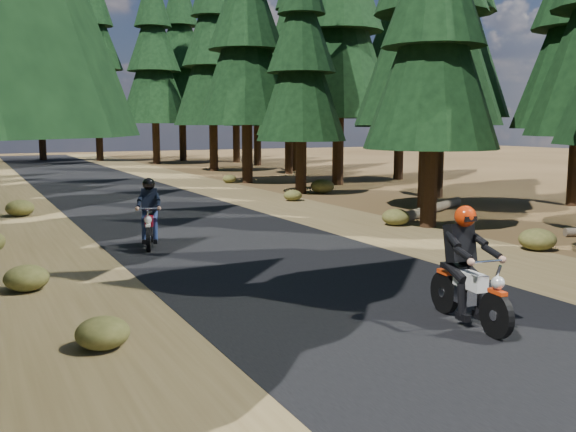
# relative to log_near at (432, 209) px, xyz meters

# --- Properties ---
(ground) EXTENTS (120.00, 120.00, 0.00)m
(ground) POSITION_rel_log_near_xyz_m (-7.96, -6.63, -0.16)
(ground) COLOR #443018
(ground) RESTS_ON ground
(road) EXTENTS (6.00, 100.00, 0.01)m
(road) POSITION_rel_log_near_xyz_m (-7.96, -1.63, -0.15)
(road) COLOR black
(road) RESTS_ON ground
(shoulder_l) EXTENTS (3.20, 100.00, 0.01)m
(shoulder_l) POSITION_rel_log_near_xyz_m (-12.56, -1.63, -0.16)
(shoulder_l) COLOR brown
(shoulder_l) RESTS_ON ground
(shoulder_r) EXTENTS (3.20, 100.00, 0.01)m
(shoulder_r) POSITION_rel_log_near_xyz_m (-3.36, -1.63, -0.16)
(shoulder_r) COLOR brown
(shoulder_r) RESTS_ON ground
(pine_forest) EXTENTS (34.59, 55.08, 16.32)m
(pine_forest) POSITION_rel_log_near_xyz_m (-7.98, 14.41, 7.73)
(pine_forest) COLOR black
(pine_forest) RESTS_ON ground
(log_near) EXTENTS (4.67, 2.91, 0.32)m
(log_near) POSITION_rel_log_near_xyz_m (0.00, 0.00, 0.00)
(log_near) COLOR #4C4233
(log_near) RESTS_ON ground
(understory_shrubs) EXTENTS (15.82, 28.39, 0.62)m
(understory_shrubs) POSITION_rel_log_near_xyz_m (-7.53, 1.10, 0.11)
(understory_shrubs) COLOR #474C1E
(understory_shrubs) RESTS_ON ground
(rider_lead) EXTENTS (0.84, 2.04, 1.76)m
(rider_lead) POSITION_rel_log_near_xyz_m (-7.27, -9.70, 0.43)
(rider_lead) COLOR silver
(rider_lead) RESTS_ON road
(rider_follow) EXTENTS (1.10, 1.95, 1.66)m
(rider_follow) POSITION_rel_log_near_xyz_m (-9.89, -1.54, 0.40)
(rider_follow) COLOR maroon
(rider_follow) RESTS_ON road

